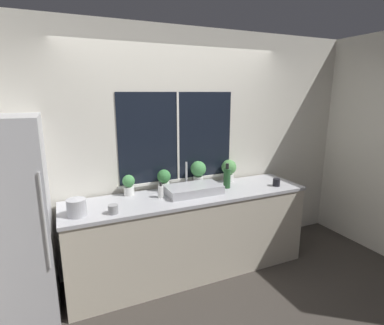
{
  "coord_description": "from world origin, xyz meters",
  "views": [
    {
      "loc": [
        -1.23,
        -2.5,
        2.0
      ],
      "look_at": [
        0.02,
        0.32,
        1.28
      ],
      "focal_mm": 28.0,
      "sensor_mm": 36.0,
      "label": 1
    }
  ],
  "objects_px": {
    "potted_plant_far_left": "(129,184)",
    "potted_plant_center_left": "(164,179)",
    "bottle_tall": "(227,178)",
    "mug_black": "(276,182)",
    "kettle": "(77,207)",
    "sink": "(193,189)",
    "potted_plant_center_right": "(198,171)",
    "refrigerator": "(5,222)",
    "soap_bottle": "(161,191)",
    "mug_grey": "(113,209)",
    "potted_plant_far_right": "(229,169)"
  },
  "relations": [
    {
      "from": "refrigerator",
      "to": "sink",
      "type": "distance_m",
      "value": 1.78
    },
    {
      "from": "potted_plant_center_right",
      "to": "kettle",
      "type": "height_order",
      "value": "potted_plant_center_right"
    },
    {
      "from": "potted_plant_center_right",
      "to": "mug_grey",
      "type": "height_order",
      "value": "potted_plant_center_right"
    },
    {
      "from": "refrigerator",
      "to": "mug_black",
      "type": "height_order",
      "value": "refrigerator"
    },
    {
      "from": "refrigerator",
      "to": "bottle_tall",
      "type": "bearing_deg",
      "value": 0.27
    },
    {
      "from": "potted_plant_far_right",
      "to": "potted_plant_center_left",
      "type": "bearing_deg",
      "value": 180.0
    },
    {
      "from": "sink",
      "to": "mug_grey",
      "type": "height_order",
      "value": "sink"
    },
    {
      "from": "refrigerator",
      "to": "mug_grey",
      "type": "relative_size",
      "value": 20.0
    },
    {
      "from": "potted_plant_center_left",
      "to": "mug_grey",
      "type": "relative_size",
      "value": 2.61
    },
    {
      "from": "potted_plant_far_left",
      "to": "potted_plant_center_right",
      "type": "relative_size",
      "value": 0.75
    },
    {
      "from": "potted_plant_center_left",
      "to": "soap_bottle",
      "type": "bearing_deg",
      "value": -116.87
    },
    {
      "from": "potted_plant_far_left",
      "to": "mug_grey",
      "type": "relative_size",
      "value": 2.44
    },
    {
      "from": "potted_plant_far_left",
      "to": "bottle_tall",
      "type": "relative_size",
      "value": 0.77
    },
    {
      "from": "potted_plant_far_right",
      "to": "soap_bottle",
      "type": "height_order",
      "value": "potted_plant_far_right"
    },
    {
      "from": "bottle_tall",
      "to": "mug_black",
      "type": "distance_m",
      "value": 0.6
    },
    {
      "from": "soap_bottle",
      "to": "mug_black",
      "type": "bearing_deg",
      "value": -7.11
    },
    {
      "from": "potted_plant_center_right",
      "to": "soap_bottle",
      "type": "height_order",
      "value": "potted_plant_center_right"
    },
    {
      "from": "refrigerator",
      "to": "kettle",
      "type": "xyz_separation_m",
      "value": [
        0.58,
        -0.14,
        0.1
      ]
    },
    {
      "from": "potted_plant_far_right",
      "to": "kettle",
      "type": "bearing_deg",
      "value": -168.35
    },
    {
      "from": "kettle",
      "to": "mug_black",
      "type": "bearing_deg",
      "value": -0.64
    },
    {
      "from": "sink",
      "to": "kettle",
      "type": "xyz_separation_m",
      "value": [
        -1.2,
        -0.13,
        0.04
      ]
    },
    {
      "from": "refrigerator",
      "to": "bottle_tall",
      "type": "height_order",
      "value": "refrigerator"
    },
    {
      "from": "sink",
      "to": "potted_plant_center_right",
      "type": "distance_m",
      "value": 0.31
    },
    {
      "from": "mug_black",
      "to": "mug_grey",
      "type": "xyz_separation_m",
      "value": [
        -1.89,
        -0.06,
        -0.0
      ]
    },
    {
      "from": "potted_plant_center_right",
      "to": "potted_plant_far_right",
      "type": "bearing_deg",
      "value": -0.0
    },
    {
      "from": "sink",
      "to": "soap_bottle",
      "type": "height_order",
      "value": "sink"
    },
    {
      "from": "potted_plant_far_left",
      "to": "potted_plant_center_right",
      "type": "xyz_separation_m",
      "value": [
        0.82,
        0.0,
        0.05
      ]
    },
    {
      "from": "mug_grey",
      "to": "mug_black",
      "type": "bearing_deg",
      "value": 1.75
    },
    {
      "from": "kettle",
      "to": "refrigerator",
      "type": "bearing_deg",
      "value": 165.93
    },
    {
      "from": "bottle_tall",
      "to": "kettle",
      "type": "distance_m",
      "value": 1.64
    },
    {
      "from": "potted_plant_far_left",
      "to": "potted_plant_center_left",
      "type": "relative_size",
      "value": 0.93
    },
    {
      "from": "refrigerator",
      "to": "sink",
      "type": "xyz_separation_m",
      "value": [
        1.78,
        -0.01,
        0.06
      ]
    },
    {
      "from": "potted_plant_far_left",
      "to": "potted_plant_center_left",
      "type": "bearing_deg",
      "value": 0.0
    },
    {
      "from": "potted_plant_far_right",
      "to": "bottle_tall",
      "type": "distance_m",
      "value": 0.26
    },
    {
      "from": "sink",
      "to": "bottle_tall",
      "type": "xyz_separation_m",
      "value": [
        0.43,
        0.02,
        0.07
      ]
    },
    {
      "from": "refrigerator",
      "to": "potted_plant_center_left",
      "type": "xyz_separation_m",
      "value": [
        1.52,
        0.22,
        0.14
      ]
    },
    {
      "from": "potted_plant_center_left",
      "to": "mug_grey",
      "type": "xyz_separation_m",
      "value": [
        -0.64,
        -0.45,
        -0.09
      ]
    },
    {
      "from": "potted_plant_far_left",
      "to": "potted_plant_center_right",
      "type": "bearing_deg",
      "value": 0.0
    },
    {
      "from": "refrigerator",
      "to": "kettle",
      "type": "height_order",
      "value": "refrigerator"
    },
    {
      "from": "refrigerator",
      "to": "potted_plant_far_right",
      "type": "distance_m",
      "value": 2.38
    },
    {
      "from": "refrigerator",
      "to": "soap_bottle",
      "type": "relative_size",
      "value": 11.28
    },
    {
      "from": "potted_plant_center_right",
      "to": "potted_plant_far_right",
      "type": "xyz_separation_m",
      "value": [
        0.42,
        -0.0,
        -0.02
      ]
    },
    {
      "from": "potted_plant_far_left",
      "to": "soap_bottle",
      "type": "height_order",
      "value": "potted_plant_far_left"
    },
    {
      "from": "bottle_tall",
      "to": "potted_plant_far_right",
      "type": "bearing_deg",
      "value": 54.63
    },
    {
      "from": "sink",
      "to": "soap_bottle",
      "type": "distance_m",
      "value": 0.37
    },
    {
      "from": "bottle_tall",
      "to": "potted_plant_center_left",
      "type": "bearing_deg",
      "value": 162.86
    },
    {
      "from": "potted_plant_center_left",
      "to": "kettle",
      "type": "xyz_separation_m",
      "value": [
        -0.94,
        -0.37,
        -0.04
      ]
    },
    {
      "from": "potted_plant_center_left",
      "to": "bottle_tall",
      "type": "distance_m",
      "value": 0.72
    },
    {
      "from": "refrigerator",
      "to": "soap_bottle",
      "type": "height_order",
      "value": "refrigerator"
    },
    {
      "from": "potted_plant_center_left",
      "to": "refrigerator",
      "type": "bearing_deg",
      "value": -171.68
    }
  ]
}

